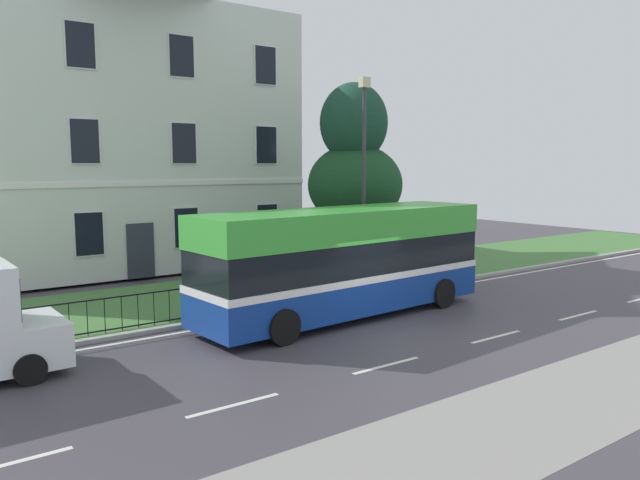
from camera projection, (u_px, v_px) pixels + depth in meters
ground_plane at (367, 325)px, 17.78m from camera, size 60.00×56.00×0.18m
georgian_townhouse at (94, 122)px, 28.06m from camera, size 16.02×11.19×12.82m
iron_verge_railing at (226, 298)px, 18.53m from camera, size 14.64×0.04×0.97m
evergreen_tree at (351, 203)px, 25.12m from camera, size 5.02×5.02×7.92m
single_decker_bus at (345, 261)px, 18.54m from camera, size 9.96×3.13×3.31m
street_lamp_post at (364, 171)px, 21.85m from camera, size 0.36×0.24×7.57m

